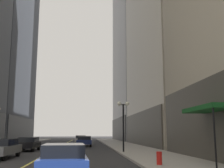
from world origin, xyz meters
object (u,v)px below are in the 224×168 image
(street_lamp_right_mid, at_px, (123,115))
(car_silver, at_px, (81,139))
(fire_hydrant_right, at_px, (159,160))
(car_navy, at_px, (84,141))
(traffic_light_near_right, at_px, (189,38))
(car_grey, at_px, (1,148))
(car_black, at_px, (29,143))
(car_blue, at_px, (64,160))

(street_lamp_right_mid, bearing_deg, car_silver, 100.01)
(fire_hydrant_right, bearing_deg, car_navy, 99.45)
(car_silver, height_order, street_lamp_right_mid, street_lamp_right_mid)
(street_lamp_right_mid, height_order, fire_hydrant_right, street_lamp_right_mid)
(traffic_light_near_right, xyz_separation_m, street_lamp_right_mid, (1.05, 18.49, -0.49))
(car_grey, distance_m, traffic_light_near_right, 17.07)
(car_navy, height_order, car_silver, same)
(car_silver, relative_size, traffic_light_near_right, 0.75)
(car_grey, bearing_deg, traffic_light_near_right, -61.75)
(car_grey, relative_size, car_black, 1.10)
(car_grey, bearing_deg, car_blue, -61.72)
(car_navy, relative_size, car_silver, 1.10)
(car_blue, bearing_deg, car_silver, 89.90)
(car_black, distance_m, fire_hydrant_right, 16.92)
(car_black, distance_m, car_navy, 10.48)
(car_grey, relative_size, car_silver, 1.11)
(car_blue, distance_m, car_silver, 35.44)
(street_lamp_right_mid, bearing_deg, traffic_light_near_right, -93.25)
(car_blue, relative_size, car_grey, 0.88)
(car_navy, bearing_deg, car_blue, -91.51)
(car_silver, relative_size, fire_hydrant_right, 5.33)
(fire_hydrant_right, bearing_deg, street_lamp_right_mid, 92.92)
(car_navy, distance_m, traffic_light_near_right, 32.06)
(car_black, relative_size, fire_hydrant_right, 5.38)
(car_blue, relative_size, fire_hydrant_right, 5.21)
(car_silver, xyz_separation_m, traffic_light_near_right, (2.93, -41.02, 3.02))
(car_navy, bearing_deg, traffic_light_near_right, -85.86)
(car_silver, distance_m, fire_hydrant_right, 32.65)
(traffic_light_near_right, distance_m, street_lamp_right_mid, 18.52)
(car_navy, relative_size, fire_hydrant_right, 5.83)
(car_navy, xyz_separation_m, car_silver, (-0.63, 9.19, -0.00))
(car_silver, relative_size, street_lamp_right_mid, 0.96)
(car_blue, relative_size, car_silver, 0.98)
(car_blue, distance_m, traffic_light_near_right, 7.02)
(car_black, height_order, car_silver, same)
(car_black, height_order, traffic_light_near_right, traffic_light_near_right)
(car_blue, bearing_deg, car_grey, 118.28)
(car_navy, bearing_deg, car_silver, 93.90)
(car_silver, distance_m, traffic_light_near_right, 41.24)
(traffic_light_near_right, height_order, street_lamp_right_mid, traffic_light_near_right)
(car_black, bearing_deg, car_silver, 75.28)
(traffic_light_near_right, relative_size, fire_hydrant_right, 7.06)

